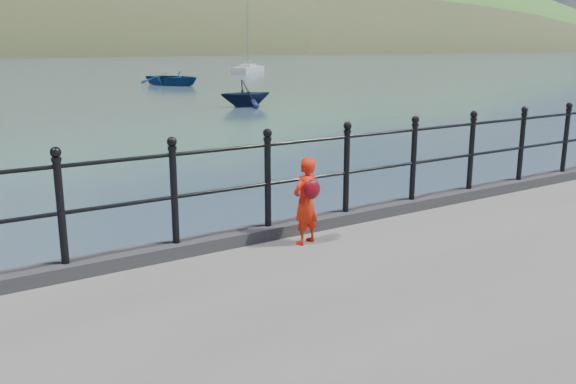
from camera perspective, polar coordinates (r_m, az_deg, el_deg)
ground at (r=7.72m, az=-6.28°, el=-11.78°), size 600.00×600.00×0.00m
kerb at (r=7.20m, az=-5.96°, el=-4.48°), size 60.00×0.30×0.15m
railing at (r=7.00m, az=-6.11°, el=1.35°), size 18.11×0.11×1.20m
far_shore at (r=250.48m, az=-23.50°, el=6.63°), size 830.00×200.00×156.00m
child at (r=7.14m, az=1.68°, el=-0.80°), size 0.43×0.36×1.03m
launch_blue at (r=51.76m, az=-10.66°, el=10.42°), size 5.43×6.40×1.13m
launch_navy at (r=33.19m, az=-3.99°, el=9.20°), size 3.08×2.76×1.46m
sailboat_far at (r=73.77m, az=-3.74°, el=11.36°), size 6.23×5.77×9.50m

